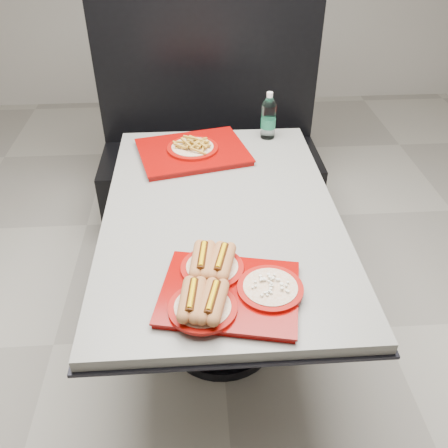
{
  "coord_description": "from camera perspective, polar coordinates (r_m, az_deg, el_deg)",
  "views": [
    {
      "loc": [
        -0.09,
        -1.52,
        1.8
      ],
      "look_at": [
        -0.0,
        -0.21,
        0.83
      ],
      "focal_mm": 38.0,
      "sensor_mm": 36.0,
      "label": 1
    }
  ],
  "objects": [
    {
      "name": "water_bottle",
      "position": [
        2.36,
        5.37,
        12.55
      ],
      "size": [
        0.07,
        0.07,
        0.23
      ],
      "rotation": [
        0.0,
        0.0,
        -0.02
      ],
      "color": "silver",
      "rests_on": "diner_table"
    },
    {
      "name": "ground",
      "position": [
        2.36,
        -0.32,
        -13.32
      ],
      "size": [
        6.0,
        6.0,
        0.0
      ],
      "primitive_type": "plane",
      "color": "#A19D91",
      "rests_on": "ground"
    },
    {
      "name": "tray_far",
      "position": [
        2.22,
        -3.79,
        8.96
      ],
      "size": [
        0.56,
        0.48,
        0.1
      ],
      "rotation": [
        0.0,
        0.0,
        0.23
      ],
      "color": "#800503",
      "rests_on": "diner_table"
    },
    {
      "name": "diner_table",
      "position": [
        1.95,
        -0.37,
        -2.11
      ],
      "size": [
        0.92,
        1.42,
        0.75
      ],
      "color": "black",
      "rests_on": "ground"
    },
    {
      "name": "booth_bench",
      "position": [
        2.96,
        -1.69,
        8.31
      ],
      "size": [
        1.3,
        0.57,
        1.35
      ],
      "color": "black",
      "rests_on": "ground"
    },
    {
      "name": "tray_near",
      "position": [
        1.46,
        0.01,
        -7.6
      ],
      "size": [
        0.48,
        0.41,
        0.09
      ],
      "rotation": [
        0.0,
        0.0,
        -0.2
      ],
      "color": "#800503",
      "rests_on": "diner_table"
    }
  ]
}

